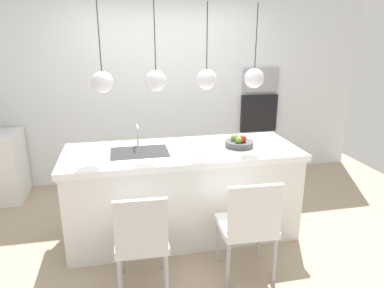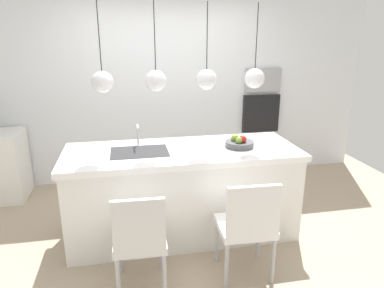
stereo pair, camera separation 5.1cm
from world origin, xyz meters
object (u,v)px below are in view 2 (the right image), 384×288
at_px(oven, 261,113).
at_px(chair_middle, 248,224).
at_px(microwave, 263,80).
at_px(chair_near, 140,237).
at_px(fruit_bowl, 239,143).

relative_size(oven, chair_middle, 0.61).
bearing_deg(microwave, oven, 0.00).
xyz_separation_m(oven, chair_near, (-1.95, -2.41, -0.41)).
height_order(fruit_bowl, chair_near, fruit_bowl).
bearing_deg(microwave, chair_near, -128.95).
height_order(microwave, oven, microwave).
bearing_deg(chair_middle, chair_near, -179.98).
xyz_separation_m(fruit_bowl, chair_near, (-1.07, -0.80, -0.48)).
distance_m(fruit_bowl, microwave, 1.89).
height_order(oven, chair_near, oven).
relative_size(chair_near, chair_middle, 0.97).
height_order(fruit_bowl, oven, oven).
height_order(fruit_bowl, microwave, microwave).
height_order(oven, chair_middle, oven).
xyz_separation_m(microwave, chair_near, (-1.95, -2.41, -0.91)).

